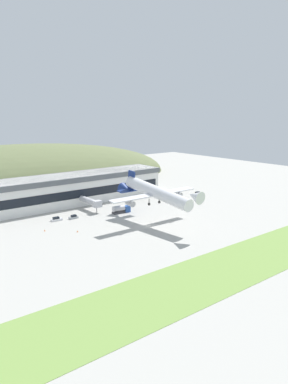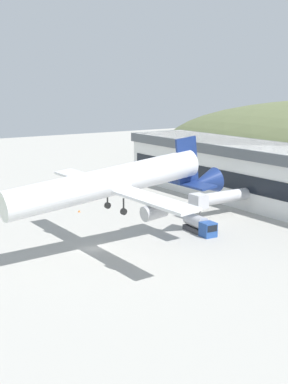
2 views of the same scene
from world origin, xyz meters
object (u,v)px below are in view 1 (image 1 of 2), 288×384
(service_car_2, at_px, (74,217))
(fuel_truck, at_px, (121,209))
(service_car_0, at_px, (56,219))
(jetway_0, at_px, (91,202))
(traffic_cone_0, at_px, (77,231))
(cargo_airplane, at_px, (155,193))
(service_car_1, at_px, (198,193))
(terminal_building, at_px, (72,187))
(traffic_cone_1, at_px, (45,230))

(service_car_2, bearing_deg, fuel_truck, -13.39)
(fuel_truck, bearing_deg, service_car_0, 166.77)
(jetway_0, xyz_separation_m, traffic_cone_0, (-19.62, -23.28, -3.71))
(cargo_airplane, relative_size, service_car_1, 11.26)
(jetway_0, relative_size, fuel_truck, 1.80)
(service_car_0, bearing_deg, cargo_airplane, -42.53)
(jetway_0, xyz_separation_m, cargo_airplane, (10.14, -32.09, 8.22))
(terminal_building, distance_m, traffic_cone_0, 45.31)
(fuel_truck, height_order, traffic_cone_0, fuel_truck)
(service_car_2, bearing_deg, cargo_airplane, -48.44)
(terminal_building, xyz_separation_m, traffic_cone_0, (-19.50, -40.20, -7.56))
(traffic_cone_0, height_order, traffic_cone_1, same)
(service_car_0, bearing_deg, service_car_1, -1.30)
(fuel_truck, bearing_deg, service_car_2, 166.61)
(jetway_0, height_order, cargo_airplane, cargo_airplane)
(terminal_building, bearing_deg, service_car_0, -130.80)
(terminal_building, bearing_deg, jetway_0, -89.60)
(cargo_airplane, distance_m, service_car_1, 57.74)
(jetway_0, xyz_separation_m, traffic_cone_1, (-28.44, -14.63, -3.71))
(service_car_1, xyz_separation_m, service_car_2, (-73.18, 0.27, 0.02))
(terminal_building, distance_m, traffic_cone_1, 43.07)
(terminal_building, distance_m, service_car_1, 65.87)
(fuel_truck, bearing_deg, traffic_cone_1, -175.24)
(traffic_cone_1, bearing_deg, terminal_building, 48.09)
(jetway_0, distance_m, cargo_airplane, 34.64)
(fuel_truck, height_order, traffic_cone_1, fuel_truck)
(cargo_airplane, bearing_deg, terminal_building, 101.82)
(service_car_1, bearing_deg, traffic_cone_0, -168.56)
(service_car_2, bearing_deg, terminal_building, 62.65)
(service_car_0, height_order, service_car_2, service_car_0)
(traffic_cone_1, bearing_deg, service_car_1, 4.89)
(cargo_airplane, distance_m, fuel_truck, 23.18)
(jetway_0, distance_m, fuel_truck, 14.33)
(service_car_1, xyz_separation_m, fuel_truck, (-52.75, -4.60, 0.97))
(cargo_airplane, height_order, traffic_cone_1, cargo_airplane)
(service_car_2, relative_size, traffic_cone_0, 6.73)
(service_car_0, bearing_deg, traffic_cone_0, -91.34)
(service_car_2, distance_m, traffic_cone_0, 18.08)
(service_car_0, distance_m, service_car_2, 7.01)
(terminal_building, distance_m, service_car_2, 27.58)
(terminal_building, xyz_separation_m, cargo_airplane, (10.26, -49.01, 4.37))
(jetway_0, relative_size, cargo_airplane, 0.32)
(terminal_building, xyz_separation_m, service_car_0, (-19.08, -22.10, -7.19))
(cargo_airplane, distance_m, traffic_cone_0, 33.25)
(traffic_cone_1, bearing_deg, service_car_0, 45.63)
(cargo_airplane, xyz_separation_m, traffic_cone_0, (-29.76, 8.82, -11.93))
(traffic_cone_1, bearing_deg, fuel_truck, 4.76)
(service_car_1, xyz_separation_m, traffic_cone_0, (-80.45, -16.28, -0.33))
(fuel_truck, relative_size, traffic_cone_1, 14.41)
(jetway_0, relative_size, service_car_0, 3.29)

